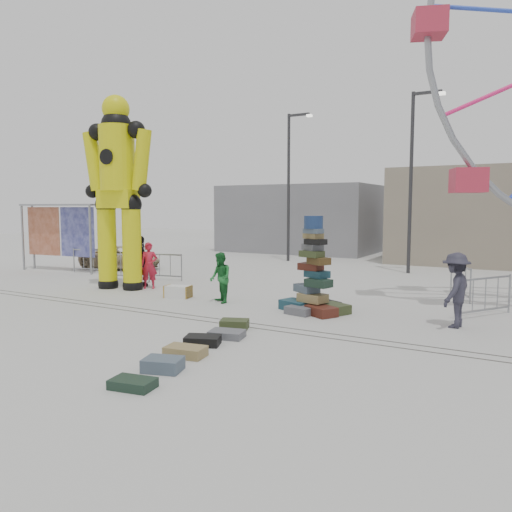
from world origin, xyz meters
The scene contains 26 objects.
ground centered at (0.00, 0.00, 0.00)m, with size 90.00×90.00×0.00m, color #9E9E99.
track_line_near centered at (0.00, 0.60, 0.00)m, with size 40.00×0.04×0.01m, color #47443F.
track_line_far centered at (0.00, 1.00, 0.00)m, with size 40.00×0.04×0.01m, color #47443F.
building_left centered at (-6.00, 22.00, 2.20)m, with size 10.00×8.00×4.40m, color gray.
lamp_post_right centered at (3.09, 13.00, 4.48)m, with size 1.41×0.25×8.00m.
lamp_post_left centered at (-3.91, 15.00, 4.48)m, with size 1.41×0.25×8.00m.
suitcase_tower centered at (2.56, 3.12, 0.76)m, with size 2.13×1.75×2.73m.
crash_test_dummy centered at (-5.16, 3.37, 3.76)m, with size 2.85×1.25×7.13m.
banner_scaffold centered at (-11.21, 5.72, 2.35)m, with size 4.36×1.14×3.12m.
steamer_trunk centered at (-2.21, 3.00, 0.19)m, with size 0.84×0.48×0.39m, color silver.
row_case_0 centered at (1.66, 0.31, 0.11)m, with size 0.68×0.46×0.23m, color #364120.
row_case_1 centered at (1.96, -0.50, 0.08)m, with size 0.78×0.53×0.17m, color slate.
row_case_2 centered at (1.83, -1.27, 0.10)m, with size 0.74×0.50×0.20m, color black.
row_case_3 centered at (2.02, -2.12, 0.10)m, with size 0.80×0.48×0.21m, color #97804C.
row_case_4 centered at (2.21, -3.03, 0.12)m, with size 0.69×0.50×0.24m, color #4C5D6D.
row_case_5 centered at (2.35, -3.95, 0.08)m, with size 0.73×0.46×0.16m, color #1B3124.
barricade_dummy_a centered at (-9.43, 6.02, 0.55)m, with size 2.00×0.10×1.10m, color gray, non-canonical shape.
barricade_dummy_b centered at (-6.31, 5.08, 0.55)m, with size 2.00×0.10×1.10m, color gray, non-canonical shape.
barricade_dummy_c centered at (-5.40, 5.82, 0.55)m, with size 2.00×0.10×1.10m, color gray, non-canonical shape.
barricade_wheel_front centered at (6.87, 4.86, 0.55)m, with size 2.00×0.10×1.10m, color gray, non-canonical shape.
barricade_wheel_back centered at (5.89, 7.56, 0.55)m, with size 2.00×0.10×1.10m, color gray, non-canonical shape.
pedestrian_red centered at (-4.29, 3.95, 0.85)m, with size 0.62×0.41×1.70m, color #B2192F.
pedestrian_green centered at (-0.49, 2.93, 0.79)m, with size 0.77×0.60×1.58m, color #1A6B2A.
pedestrian_black centered at (-4.91, 4.19, 0.96)m, with size 1.12×0.47×1.91m, color black.
pedestrian_grey centered at (6.33, 3.13, 0.93)m, with size 1.20×0.69×1.86m, color #262532.
parked_suv centered at (-9.44, 7.72, 0.54)m, with size 1.80×3.90×1.09m, color tan.
Camera 1 is at (8.03, -9.87, 2.97)m, focal length 35.00 mm.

